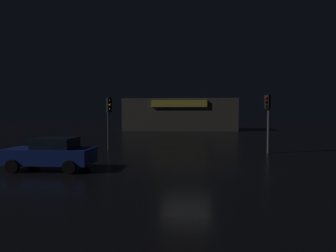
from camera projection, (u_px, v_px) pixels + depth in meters
name	position (u px, v px, depth m)	size (l,w,h in m)	color
ground_plane	(186.00, 166.00, 14.90)	(120.00, 120.00, 0.00)	black
store_building	(180.00, 114.00, 46.12)	(17.05, 7.87, 4.84)	#4C4742
traffic_signal_main	(268.00, 113.00, 19.50)	(0.42, 0.42, 3.91)	#595B60
traffic_signal_cross_left	(109.00, 110.00, 20.92)	(0.42, 0.42, 3.81)	#595B60
car_near	(51.00, 153.00, 13.94)	(4.07, 1.98, 1.54)	navy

